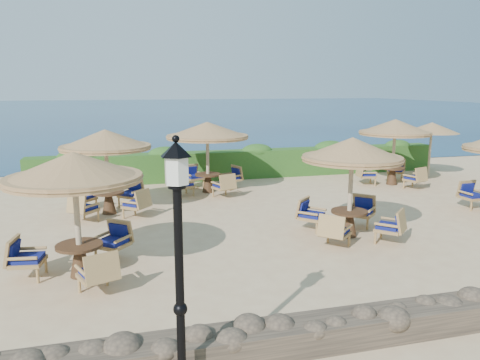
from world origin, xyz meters
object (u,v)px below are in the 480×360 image
Objects in this scene: cafe_set_0 at (75,188)px; cafe_set_4 at (207,142)px; lamp_post at (180,283)px; cafe_set_1 at (351,171)px; cafe_set_3 at (106,156)px; cafe_set_5 at (395,137)px; extra_parasol at (432,128)px.

cafe_set_0 is 0.92× the size of cafe_set_4.
cafe_set_1 is at bearing 45.84° from lamp_post.
cafe_set_0 is at bearing -120.08° from cafe_set_4.
lamp_post is at bearing -70.93° from cafe_set_0.
lamp_post is at bearing -84.07° from cafe_set_3.
cafe_set_0 is 0.99× the size of cafe_set_5.
cafe_set_3 is 4.21m from cafe_set_4.
lamp_post is at bearing -136.40° from extra_parasol.
cafe_set_0 and cafe_set_5 have the same top height.
cafe_set_1 is 7.49m from cafe_set_5.
cafe_set_4 is 1.07× the size of cafe_set_5.
cafe_set_3 is (-13.57, -2.63, -0.35)m from extra_parasol.
lamp_post reaches higher than cafe_set_5.
cafe_set_0 is (-14.12, -7.60, -0.27)m from extra_parasol.
cafe_set_3 is at bearing 95.93° from lamp_post.
extra_parasol is 0.86× the size of cafe_set_3.
cafe_set_0 is at bearing 109.07° from lamp_post.
cafe_set_5 is (4.93, 5.64, 0.15)m from cafe_set_1.
cafe_set_3 reaches higher than extra_parasol.
lamp_post is at bearing -102.79° from cafe_set_4.
extra_parasol is at bearing 10.97° from cafe_set_3.
cafe_set_4 is (4.14, 7.16, -0.02)m from cafe_set_0.
cafe_set_0 is (-1.52, 4.40, 0.35)m from lamp_post.
lamp_post is 7.49m from cafe_set_1.
cafe_set_1 and cafe_set_4 have the same top height.
cafe_set_3 is 0.97× the size of cafe_set_5.
cafe_set_5 is (7.52, -0.55, 0.03)m from cafe_set_4.
lamp_post reaches higher than cafe_set_1.
cafe_set_4 reaches higher than extra_parasol.
lamp_post is 11.86m from cafe_set_4.
lamp_post is 17.41m from extra_parasol.
lamp_post is 4.67m from cafe_set_0.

